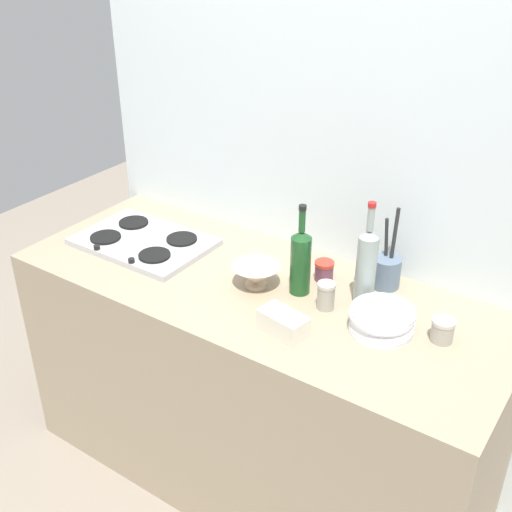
{
  "coord_description": "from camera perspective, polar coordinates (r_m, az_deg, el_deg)",
  "views": [
    {
      "loc": [
        1.09,
        -1.59,
        2.1
      ],
      "look_at": [
        0.0,
        0.0,
        1.02
      ],
      "focal_mm": 45.17,
      "sensor_mm": 36.0,
      "label": 1
    }
  ],
  "objects": [
    {
      "name": "counter_block",
      "position": [
        2.53,
        -0.0,
        -11.32
      ],
      "size": [
        1.8,
        0.7,
        0.9
      ],
      "primitive_type": "cube",
      "color": "tan",
      "rests_on": "ground"
    },
    {
      "name": "stovetop_hob",
      "position": [
        2.57,
        -9.91,
        1.27
      ],
      "size": [
        0.51,
        0.35,
        0.04
      ],
      "color": "#B2B2B7",
      "rests_on": "counter_block"
    },
    {
      "name": "wine_bottle_leftmost",
      "position": [
        2.13,
        9.74,
        -0.83
      ],
      "size": [
        0.07,
        0.07,
        0.37
      ],
      "color": "gray",
      "rests_on": "counter_block"
    },
    {
      "name": "condiment_jar_rear",
      "position": [
        2.14,
        6.21,
        -3.51
      ],
      "size": [
        0.06,
        0.06,
        0.09
      ],
      "color": "#9E998C",
      "rests_on": "counter_block"
    },
    {
      "name": "backsplash_panel",
      "position": [
        2.45,
        5.05,
        6.07
      ],
      "size": [
        1.9,
        0.06,
        2.28
      ],
      "primitive_type": "cube",
      "color": "silver",
      "rests_on": "ground"
    },
    {
      "name": "condiment_jar_front",
      "position": [
        2.3,
        6.05,
        -1.29
      ],
      "size": [
        0.07,
        0.07,
        0.07
      ],
      "color": "#66384C",
      "rests_on": "counter_block"
    },
    {
      "name": "plate_stack",
      "position": [
        2.07,
        11.11,
        -5.58
      ],
      "size": [
        0.21,
        0.21,
        0.07
      ],
      "color": "white",
      "rests_on": "counter_block"
    },
    {
      "name": "condiment_jar_spare",
      "position": [
        2.06,
        16.2,
        -6.32
      ],
      "size": [
        0.07,
        0.07,
        0.08
      ],
      "color": "#9E998C",
      "rests_on": "counter_block"
    },
    {
      "name": "utensil_crock",
      "position": [
        2.28,
        11.46,
        -1.25
      ],
      "size": [
        0.1,
        0.1,
        0.3
      ],
      "color": "slate",
      "rests_on": "counter_block"
    },
    {
      "name": "wine_bottle_mid_left",
      "position": [
        2.18,
        3.97,
        -0.39
      ],
      "size": [
        0.07,
        0.07,
        0.33
      ],
      "color": "#19471E",
      "rests_on": "counter_block"
    },
    {
      "name": "butter_dish",
      "position": [
        2.02,
        2.42,
        -5.96
      ],
      "size": [
        0.17,
        0.11,
        0.07
      ],
      "primitive_type": "cube",
      "rotation": [
        0.0,
        0.0,
        -0.17
      ],
      "color": "silver",
      "rests_on": "counter_block"
    },
    {
      "name": "mixing_bowl",
      "position": [
        2.25,
        0.01,
        -1.66
      ],
      "size": [
        0.17,
        0.17,
        0.08
      ],
      "color": "beige",
      "rests_on": "counter_block"
    },
    {
      "name": "ground_plane",
      "position": [
        2.85,
        -0.0,
        -18.23
      ],
      "size": [
        6.0,
        6.0,
        0.0
      ],
      "primitive_type": "plane",
      "color": "gray",
      "rests_on": "ground"
    }
  ]
}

